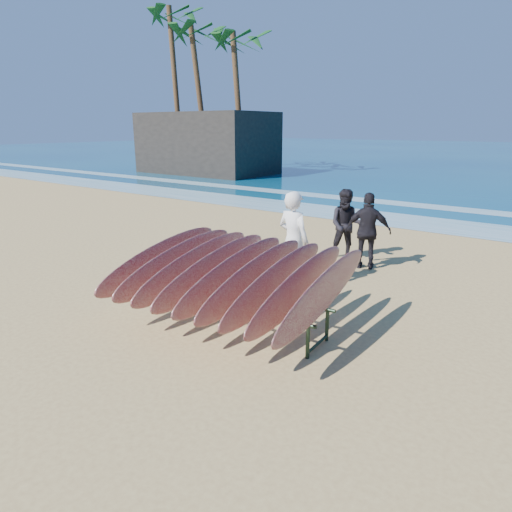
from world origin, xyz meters
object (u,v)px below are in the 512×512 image
at_px(palm_mid, 237,44).
at_px(surfboard_rack, 234,274).
at_px(person_dark_a, 346,225).
at_px(building, 207,143).
at_px(person_white, 293,241).
at_px(palm_right, 173,20).
at_px(person_dark_b, 368,231).
at_px(palm_left, 198,36).

bearing_deg(palm_mid, surfboard_rack, -51.50).
relative_size(person_dark_a, palm_mid, 0.19).
distance_m(person_dark_a, building, 22.03).
xyz_separation_m(person_white, palm_right, (-20.25, 16.57, 9.08)).
xyz_separation_m(surfboard_rack, person_dark_b, (0.42, 4.24, -0.02)).
height_order(surfboard_rack, palm_right, palm_right).
xyz_separation_m(palm_left, palm_right, (-2.41, 0.13, 1.30)).
distance_m(person_dark_a, palm_right, 26.28).
relative_size(person_white, building, 0.22).
xyz_separation_m(person_white, person_dark_a, (-0.07, 2.49, -0.12)).
distance_m(person_dark_a, palm_left, 23.93).
bearing_deg(building, person_dark_b, -38.46).
bearing_deg(surfboard_rack, palm_right, 133.60).
distance_m(building, palm_left, 6.78).
height_order(surfboard_rack, palm_left, palm_left).
relative_size(person_dark_a, palm_right, 0.16).
bearing_deg(palm_mid, palm_right, -179.80).
height_order(person_dark_a, palm_right, palm_right).
bearing_deg(palm_left, surfboard_rack, -45.78).
relative_size(person_white, palm_right, 0.18).
bearing_deg(person_dark_b, person_white, 53.80).
distance_m(building, palm_mid, 6.53).
distance_m(person_dark_b, palm_mid, 22.23).
bearing_deg(palm_mid, palm_left, -177.29).
relative_size(surfboard_rack, palm_left, 0.35).
bearing_deg(palm_mid, person_dark_b, -43.40).
height_order(person_white, building, building).
height_order(surfboard_rack, palm_mid, palm_mid).
xyz_separation_m(person_dark_b, building, (-17.83, 14.17, 1.14)).
bearing_deg(person_dark_a, palm_left, 116.89).
bearing_deg(person_white, person_dark_a, -80.40).
height_order(palm_mid, palm_right, palm_right).
bearing_deg(person_white, surfboard_rack, 103.94).
xyz_separation_m(person_dark_a, person_dark_b, (0.70, -0.36, 0.01)).
height_order(person_dark_a, palm_left, palm_left).
bearing_deg(person_dark_a, person_dark_b, -52.30).
height_order(surfboard_rack, person_dark_b, person_dark_b).
height_order(person_white, palm_mid, palm_mid).
relative_size(person_dark_a, person_dark_b, 0.99).
xyz_separation_m(person_dark_b, palm_right, (-20.89, 14.44, 9.19)).
bearing_deg(surfboard_rack, building, 129.40).
bearing_deg(palm_mid, person_dark_a, -44.02).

